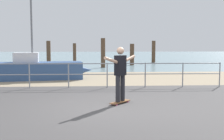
% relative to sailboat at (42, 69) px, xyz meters
% --- Properties ---
extents(ground_plane, '(24.00, 10.00, 0.04)m').
position_rel_sailboat_xyz_m(ground_plane, '(3.21, -7.57, -0.53)').
color(ground_plane, '#474444').
rests_on(ground_plane, ground).
extents(beach_strip, '(24.00, 6.00, 0.04)m').
position_rel_sailboat_xyz_m(beach_strip, '(3.21, 0.43, -0.53)').
color(beach_strip, tan).
rests_on(beach_strip, ground).
extents(sea_surface, '(72.00, 50.00, 0.04)m').
position_rel_sailboat_xyz_m(sea_surface, '(3.21, 28.43, -0.53)').
color(sea_surface, '#75939E').
rests_on(sea_surface, ground).
extents(railing_fence, '(12.82, 0.05, 1.05)m').
position_rel_sailboat_xyz_m(railing_fence, '(1.66, -2.97, 0.17)').
color(railing_fence, gray).
rests_on(railing_fence, ground).
extents(sailboat, '(5.06, 2.07, 5.69)m').
position_rel_sailboat_xyz_m(sailboat, '(0.00, 0.00, 0.00)').
color(sailboat, '#335184').
rests_on(sailboat, ground).
extents(skateboard, '(0.68, 0.73, 0.08)m').
position_rel_sailboat_xyz_m(skateboard, '(3.54, -6.13, -0.46)').
color(skateboard, brown).
rests_on(skateboard, ground).
extents(skateboarder, '(1.04, 1.13, 1.65)m').
position_rel_sailboat_xyz_m(skateboarder, '(3.54, -6.13, 0.49)').
color(skateboarder, '#26262B').
rests_on(skateboarder, skateboard).
extents(groyne_post_0, '(0.40, 0.40, 2.15)m').
position_rel_sailboat_xyz_m(groyne_post_0, '(-1.80, 12.58, 0.55)').
color(groyne_post_0, '#513826').
rests_on(groyne_post_0, ground).
extents(groyne_post_1, '(0.31, 0.31, 1.91)m').
position_rel_sailboat_xyz_m(groyne_post_1, '(0.75, 11.69, 0.43)').
color(groyne_post_1, '#513826').
rests_on(groyne_post_1, ground).
extents(groyne_post_2, '(0.34, 0.34, 2.29)m').
position_rel_sailboat_xyz_m(groyne_post_2, '(3.31, 7.03, 0.62)').
color(groyne_post_2, '#513826').
rests_on(groyne_post_2, ground).
extents(groyne_post_3, '(0.37, 0.37, 1.86)m').
position_rel_sailboat_xyz_m(groyne_post_3, '(5.87, 9.45, 0.40)').
color(groyne_post_3, '#513826').
rests_on(groyne_post_3, ground).
extents(groyne_post_4, '(0.36, 0.36, 2.17)m').
position_rel_sailboat_xyz_m(groyne_post_4, '(8.43, 12.77, 0.56)').
color(groyne_post_4, '#513826').
rests_on(groyne_post_4, ground).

